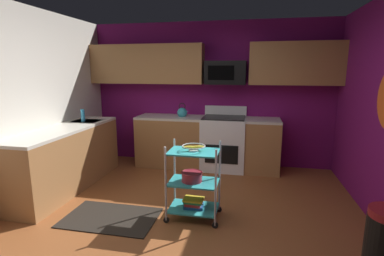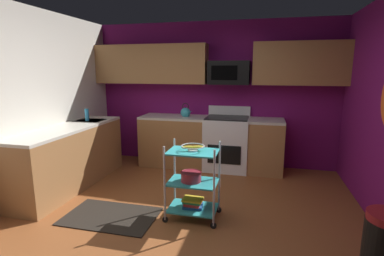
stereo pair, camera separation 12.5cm
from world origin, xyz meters
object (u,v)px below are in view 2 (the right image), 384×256
object	(u,v)px
oven_range	(227,143)
fruit_bowl	(193,147)
book_stack	(193,203)
dish_soap_bottle	(87,115)
rolling_cart	(193,182)
mixing_bowl_large	(191,176)
kettle	(186,112)
microwave	(229,73)

from	to	relation	value
oven_range	fruit_bowl	world-z (taller)	oven_range
book_stack	dish_soap_bottle	xyz separation A→B (m)	(-2.06, 1.05, 0.83)
rolling_cart	mixing_bowl_large	bearing A→B (deg)	-180.00
fruit_bowl	kettle	world-z (taller)	kettle
fruit_bowl	mixing_bowl_large	size ratio (longest dim) A/B	1.08
rolling_cart	book_stack	bearing A→B (deg)	-90.00
book_stack	mixing_bowl_large	bearing A→B (deg)	180.00
microwave	mixing_bowl_large	size ratio (longest dim) A/B	2.78
fruit_bowl	microwave	bearing A→B (deg)	85.39
mixing_bowl_large	book_stack	xyz separation A→B (m)	(0.02, 0.00, -0.33)
rolling_cart	kettle	world-z (taller)	kettle
mixing_bowl_large	kettle	world-z (taller)	kettle
kettle	fruit_bowl	bearing A→B (deg)	-72.48
mixing_bowl_large	book_stack	size ratio (longest dim) A/B	1.02
microwave	kettle	distance (m)	1.04
rolling_cart	book_stack	size ratio (longest dim) A/B	3.72
mixing_bowl_large	oven_range	bearing A→B (deg)	84.47
book_stack	kettle	bearing A→B (deg)	107.52
oven_range	kettle	xyz separation A→B (m)	(-0.75, -0.00, 0.52)
kettle	mixing_bowl_large	bearing A→B (deg)	-73.07
fruit_bowl	book_stack	xyz separation A→B (m)	(0.00, 0.00, -0.69)
microwave	mixing_bowl_large	bearing A→B (deg)	-95.23
oven_range	dish_soap_bottle	distance (m)	2.43
rolling_cart	kettle	bearing A→B (deg)	107.52
microwave	rolling_cart	world-z (taller)	microwave
mixing_bowl_large	fruit_bowl	bearing A→B (deg)	-0.00
microwave	fruit_bowl	distance (m)	2.16
oven_range	microwave	xyz separation A→B (m)	(-0.00, 0.10, 1.22)
book_stack	kettle	world-z (taller)	kettle
rolling_cart	kettle	size ratio (longest dim) A/B	3.47
microwave	mixing_bowl_large	xyz separation A→B (m)	(-0.18, -1.98, -1.18)
rolling_cart	kettle	xyz separation A→B (m)	(-0.59, 1.88, 0.54)
fruit_bowl	book_stack	distance (m)	0.69
rolling_cart	oven_range	bearing A→B (deg)	85.12
oven_range	microwave	size ratio (longest dim) A/B	1.57
oven_range	dish_soap_bottle	xyz separation A→B (m)	(-2.22, -0.83, 0.54)
microwave	mixing_bowl_large	world-z (taller)	microwave
mixing_bowl_large	kettle	xyz separation A→B (m)	(-0.57, 1.88, 0.48)
oven_range	rolling_cart	size ratio (longest dim) A/B	1.20
mixing_bowl_large	microwave	bearing A→B (deg)	84.77
microwave	rolling_cart	size ratio (longest dim) A/B	0.77
microwave	rolling_cart	bearing A→B (deg)	-94.61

